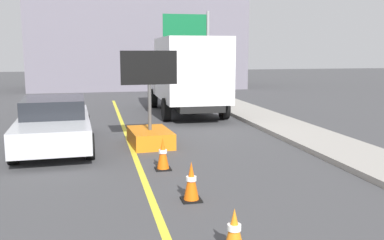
% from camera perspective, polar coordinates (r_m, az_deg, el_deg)
% --- Properties ---
extents(arrow_board_trailer, '(1.60, 1.87, 2.70)m').
position_cam_1_polar(arrow_board_trailer, '(12.44, -5.58, -1.15)').
color(arrow_board_trailer, orange).
rests_on(arrow_board_trailer, ground).
extents(box_truck, '(2.69, 6.55, 3.22)m').
position_cam_1_polar(box_truck, '(18.48, -0.68, 6.25)').
color(box_truck, black).
rests_on(box_truck, ground).
extents(pickup_car, '(2.20, 5.05, 1.38)m').
position_cam_1_polar(pickup_car, '(12.71, -17.75, -0.33)').
color(pickup_car, silver).
rests_on(pickup_car, ground).
extents(highway_guide_sign, '(2.79, 0.18, 5.00)m').
position_cam_1_polar(highway_guide_sign, '(25.82, 0.40, 10.76)').
color(highway_guide_sign, gray).
rests_on(highway_guide_sign, ground).
extents(far_building_block, '(14.82, 6.26, 7.54)m').
position_cam_1_polar(far_building_block, '(32.11, -7.26, 11.00)').
color(far_building_block, slate).
rests_on(far_building_block, ground).
extents(traffic_cone_mid_lane, '(0.36, 0.36, 0.62)m').
position_cam_1_polar(traffic_cone_mid_lane, '(6.00, 5.59, -14.37)').
color(traffic_cone_mid_lane, black).
rests_on(traffic_cone_mid_lane, ground).
extents(traffic_cone_far_lane, '(0.36, 0.36, 0.73)m').
position_cam_1_polar(traffic_cone_far_lane, '(7.87, -0.10, -8.14)').
color(traffic_cone_far_lane, black).
rests_on(traffic_cone_far_lane, ground).
extents(traffic_cone_curbside, '(0.36, 0.36, 0.75)m').
position_cam_1_polar(traffic_cone_curbside, '(9.88, -3.87, -4.49)').
color(traffic_cone_curbside, black).
rests_on(traffic_cone_curbside, ground).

